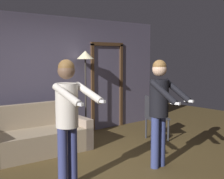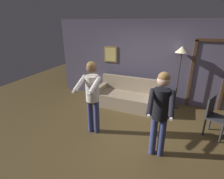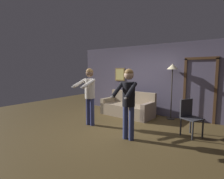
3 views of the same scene
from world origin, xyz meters
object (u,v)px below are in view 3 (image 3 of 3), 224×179
Objects in this scene: couch at (128,108)px; torchiere_lamp at (172,72)px; person_standing_left at (89,91)px; person_standing_right at (128,97)px; dining_chair_distant at (189,115)px.

couch is 2.01m from torchiere_lamp.
person_standing_right is at bearing -10.90° from person_standing_left.
torchiere_lamp is at bearing 123.60° from dining_chair_distant.
person_standing_left is (-1.81, -2.10, -0.56)m from torchiere_lamp.
couch is 1.14× the size of person_standing_left.
torchiere_lamp is 1.09× the size of person_standing_left.
person_standing_right reaches higher than couch.
person_standing_left reaches higher than dining_chair_distant.
person_standing_left is at bearing -102.51° from couch.
dining_chair_distant is at bearing 44.99° from person_standing_right.
couch is 2.10× the size of dining_chair_distant.
person_standing_right is (1.14, -1.95, 0.75)m from couch.
dining_chair_distant is (1.14, 1.14, -0.50)m from person_standing_right.
person_standing_left is at bearing -162.26° from dining_chair_distant.
torchiere_lamp is 1.10× the size of person_standing_right.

